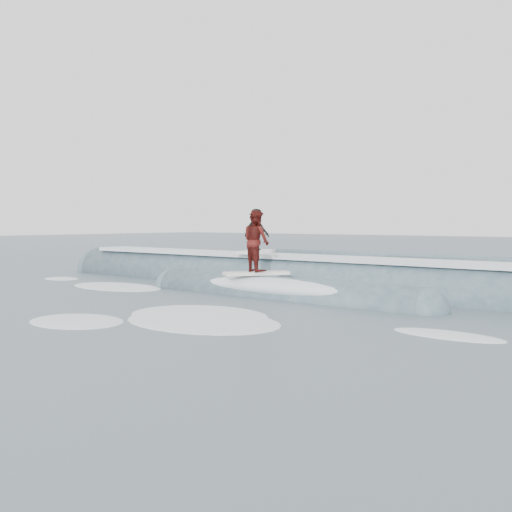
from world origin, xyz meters
The scene contains 6 objects.
ground centered at (0.00, 0.00, 0.00)m, with size 160.00×160.00×0.00m, color #3B4B56.
breaking_wave centered at (0.35, 4.11, 0.04)m, with size 21.68×3.84×2.12m.
surfer_black centered at (-0.78, 4.54, 1.86)m, with size 1.04×2.07×1.56m.
surfer_red centered at (0.97, 2.34, 1.57)m, with size 1.59×1.96×1.97m.
whitewater centered at (0.44, -1.15, 0.00)m, with size 17.62×6.90×0.10m.
far_swells centered at (-0.48, 17.65, 0.00)m, with size 41.03×8.65×0.80m.
Camera 1 is at (11.74, -11.17, 2.21)m, focal length 40.00 mm.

